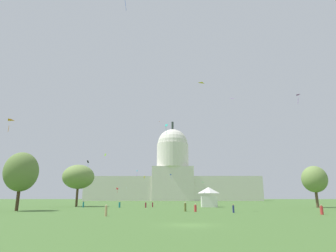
{
  "coord_description": "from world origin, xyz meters",
  "views": [
    {
      "loc": [
        -1.94,
        -29.91,
        2.72
      ],
      "look_at": [
        -2.7,
        66.75,
        27.16
      ],
      "focal_mm": 30.16,
      "sensor_mm": 36.0,
      "label": 1
    }
  ],
  "objects_px": {
    "kite_yellow_low": "(144,177)",
    "kite_lime_low": "(105,155)",
    "kite_blue_low": "(171,175)",
    "person_maroon_back_right": "(153,205)",
    "tree_west_far": "(78,177)",
    "kite_green_low": "(203,183)",
    "kite_red_low": "(117,189)",
    "event_tent": "(209,197)",
    "kite_turquoise_mid": "(166,126)",
    "kite_black_mid": "(88,163)",
    "person_teal_mid_left": "(120,205)",
    "person_olive_edge_west": "(185,207)",
    "tree_west_mid": "(21,172)",
    "kite_violet_mid": "(297,96)",
    "person_maroon_mid_center": "(146,205)",
    "kite_orange_low": "(8,123)",
    "tree_east_far": "(314,179)",
    "kite_violet_high": "(233,99)",
    "kite_gold_mid": "(202,83)",
    "kite_pink_high": "(159,122)",
    "person_navy_back_center": "(233,209)",
    "kite_white_low": "(127,188)",
    "capitol_building": "(173,177)",
    "kite_cyan_mid": "(137,172)",
    "person_teal_edge_east": "(83,204)",
    "person_red_near_tree_west": "(195,208)",
    "person_red_back_left": "(322,210)"
  },
  "relations": [
    {
      "from": "kite_red_low",
      "to": "kite_green_low",
      "type": "distance_m",
      "value": 56.3
    },
    {
      "from": "tree_west_far",
      "to": "person_olive_edge_west",
      "type": "relative_size",
      "value": 7.05
    },
    {
      "from": "person_teal_mid_left",
      "to": "kite_black_mid",
      "type": "height_order",
      "value": "kite_black_mid"
    },
    {
      "from": "tree_east_far",
      "to": "kite_lime_low",
      "type": "bearing_deg",
      "value": 159.4
    },
    {
      "from": "kite_red_low",
      "to": "person_maroon_mid_center",
      "type": "bearing_deg",
      "value": -151.7
    },
    {
      "from": "kite_orange_low",
      "to": "kite_gold_mid",
      "type": "height_order",
      "value": "kite_gold_mid"
    },
    {
      "from": "tree_west_far",
      "to": "kite_green_low",
      "type": "distance_m",
      "value": 111.36
    },
    {
      "from": "person_red_near_tree_west",
      "to": "kite_black_mid",
      "type": "xyz_separation_m",
      "value": [
        -42.42,
        72.28,
        17.26
      ]
    },
    {
      "from": "person_teal_edge_east",
      "to": "person_maroon_back_right",
      "type": "relative_size",
      "value": 1.13
    },
    {
      "from": "kite_violet_mid",
      "to": "kite_black_mid",
      "type": "bearing_deg",
      "value": -137.21
    },
    {
      "from": "person_navy_back_center",
      "to": "kite_red_low",
      "type": "bearing_deg",
      "value": -165.45
    },
    {
      "from": "person_teal_mid_left",
      "to": "kite_black_mid",
      "type": "relative_size",
      "value": 0.34
    },
    {
      "from": "kite_gold_mid",
      "to": "kite_cyan_mid",
      "type": "xyz_separation_m",
      "value": [
        -29.07,
        106.05,
        -14.33
      ]
    },
    {
      "from": "kite_white_low",
      "to": "kite_orange_low",
      "type": "height_order",
      "value": "kite_orange_low"
    },
    {
      "from": "kite_orange_low",
      "to": "kite_turquoise_mid",
      "type": "bearing_deg",
      "value": 142.6
    },
    {
      "from": "person_navy_back_center",
      "to": "person_maroon_back_right",
      "type": "xyz_separation_m",
      "value": [
        -16.42,
        29.33,
        0.01
      ]
    },
    {
      "from": "kite_pink_high",
      "to": "kite_turquoise_mid",
      "type": "bearing_deg",
      "value": 24.6
    },
    {
      "from": "person_red_near_tree_west",
      "to": "kite_lime_low",
      "type": "distance_m",
      "value": 57.71
    },
    {
      "from": "kite_red_low",
      "to": "kite_lime_low",
      "type": "bearing_deg",
      "value": -158.8
    },
    {
      "from": "tree_west_far",
      "to": "kite_black_mid",
      "type": "xyz_separation_m",
      "value": [
        -9.62,
        41.71,
        9.21
      ]
    },
    {
      "from": "person_navy_back_center",
      "to": "kite_white_low",
      "type": "height_order",
      "value": "kite_white_low"
    },
    {
      "from": "kite_green_low",
      "to": "kite_violet_mid",
      "type": "relative_size",
      "value": 0.6
    },
    {
      "from": "tree_west_mid",
      "to": "kite_cyan_mid",
      "type": "relative_size",
      "value": 2.86
    },
    {
      "from": "person_teal_edge_east",
      "to": "kite_blue_low",
      "type": "xyz_separation_m",
      "value": [
        24.13,
        77.99,
        14.05
      ]
    },
    {
      "from": "kite_pink_high",
      "to": "kite_orange_low",
      "type": "xyz_separation_m",
      "value": [
        -26.93,
        -90.78,
        -24.4
      ]
    },
    {
      "from": "kite_yellow_low",
      "to": "kite_blue_low",
      "type": "relative_size",
      "value": 1.43
    },
    {
      "from": "person_maroon_mid_center",
      "to": "kite_black_mid",
      "type": "relative_size",
      "value": 0.32
    },
    {
      "from": "kite_red_low",
      "to": "kite_violet_mid",
      "type": "bearing_deg",
      "value": -130.11
    },
    {
      "from": "kite_yellow_low",
      "to": "kite_pink_high",
      "type": "xyz_separation_m",
      "value": [
        11.91,
        -54.03,
        25.29
      ]
    },
    {
      "from": "kite_violet_mid",
      "to": "person_teal_mid_left",
      "type": "bearing_deg",
      "value": -101.58
    },
    {
      "from": "kite_yellow_low",
      "to": "kite_lime_low",
      "type": "height_order",
      "value": "kite_lime_low"
    },
    {
      "from": "person_olive_edge_west",
      "to": "capitol_building",
      "type": "bearing_deg",
      "value": 57.47
    },
    {
      "from": "person_maroon_mid_center",
      "to": "kite_blue_low",
      "type": "relative_size",
      "value": 0.63
    },
    {
      "from": "capitol_building",
      "to": "person_maroon_back_right",
      "type": "xyz_separation_m",
      "value": [
        -6.98,
        -143.42,
        -17.74
      ]
    },
    {
      "from": "kite_green_low",
      "to": "kite_gold_mid",
      "type": "bearing_deg",
      "value": -84.29
    },
    {
      "from": "kite_orange_low",
      "to": "kite_pink_high",
      "type": "bearing_deg",
      "value": 177.62
    },
    {
      "from": "kite_green_low",
      "to": "kite_pink_high",
      "type": "bearing_deg",
      "value": -112.09
    },
    {
      "from": "tree_east_far",
      "to": "kite_black_mid",
      "type": "distance_m",
      "value": 92.33
    },
    {
      "from": "kite_blue_low",
      "to": "kite_orange_low",
      "type": "bearing_deg",
      "value": 158.04
    },
    {
      "from": "kite_blue_low",
      "to": "person_maroon_back_right",
      "type": "bearing_deg",
      "value": 172.04
    },
    {
      "from": "tree_west_mid",
      "to": "person_red_back_left",
      "type": "bearing_deg",
      "value": -12.04
    },
    {
      "from": "tree_west_mid",
      "to": "kite_blue_low",
      "type": "relative_size",
      "value": 5.15
    },
    {
      "from": "person_maroon_mid_center",
      "to": "person_red_near_tree_west",
      "type": "height_order",
      "value": "person_red_near_tree_west"
    },
    {
      "from": "kite_violet_high",
      "to": "kite_blue_low",
      "type": "height_order",
      "value": "kite_violet_high"
    },
    {
      "from": "person_olive_edge_west",
      "to": "kite_blue_low",
      "type": "height_order",
      "value": "kite_blue_low"
    },
    {
      "from": "event_tent",
      "to": "kite_turquoise_mid",
      "type": "bearing_deg",
      "value": -166.63
    },
    {
      "from": "person_olive_edge_west",
      "to": "kite_orange_low",
      "type": "relative_size",
      "value": 0.85
    },
    {
      "from": "tree_west_far",
      "to": "kite_gold_mid",
      "type": "distance_m",
      "value": 46.58
    },
    {
      "from": "kite_gold_mid",
      "to": "kite_violet_mid",
      "type": "xyz_separation_m",
      "value": [
        32.01,
        15.32,
        1.86
      ]
    },
    {
      "from": "person_teal_mid_left",
      "to": "person_olive_edge_west",
      "type": "distance_m",
      "value": 26.97
    }
  ]
}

